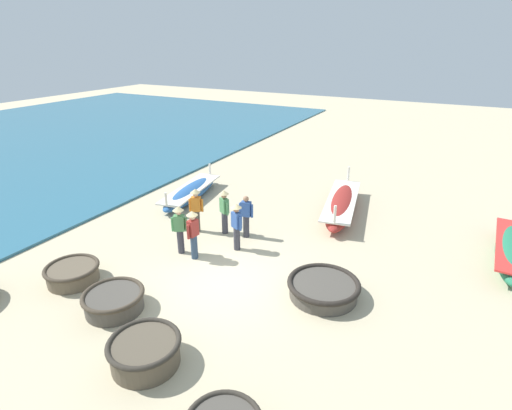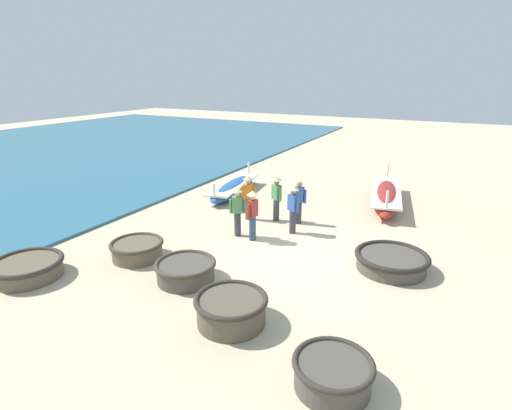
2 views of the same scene
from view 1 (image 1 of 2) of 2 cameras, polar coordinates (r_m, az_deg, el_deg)
name	(u,v)px [view 1 (image 1 of 2)]	position (r m, az deg, el deg)	size (l,w,h in m)	color
ground_plane	(224,280)	(12.09, -4.65, -10.58)	(80.00, 80.00, 0.00)	#C6B793
coracle_far_left	(145,351)	(9.55, -15.58, -19.46)	(1.61, 1.61, 0.64)	brown
coracle_beside_post	(73,273)	(13.00, -24.74, -8.79)	(1.55, 1.55, 0.52)	brown
coracle_tilted	(323,288)	(11.39, 9.61, -11.58)	(2.02, 2.02, 0.48)	#4C473F
coracle_weathered	(114,300)	(11.36, -19.64, -12.71)	(1.61, 1.61, 0.53)	#4C473F
long_boat_ochre_hull	(191,192)	(17.95, -9.30, 1.82)	(1.70, 4.58, 1.02)	#285693
long_boat_red_hull	(341,204)	(16.62, 12.09, 0.08)	(1.95, 5.25, 1.26)	maroon
fisherman_standing_right	(224,209)	(14.37, -4.54, -0.56)	(0.47, 0.36, 1.67)	#383842
fisherman_with_hat	(196,207)	(14.62, -8.54, -0.33)	(0.49, 0.36, 1.67)	#4C473D
fisherman_hauling	(193,232)	(12.83, -8.97, -3.78)	(0.36, 0.53, 1.67)	#2D425B
fisherman_standing_left	(246,215)	(14.10, -1.42, -1.50)	(0.53, 0.26, 1.57)	#383842
fisherman_crouching	(179,227)	(13.24, -10.88, -3.05)	(0.48, 0.36, 1.67)	#383842
fisherman_by_coracle	(237,224)	(13.22, -2.79, -2.68)	(0.49, 0.36, 1.67)	#383842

